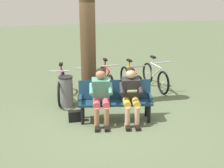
# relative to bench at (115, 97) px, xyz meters

# --- Properties ---
(ground_plane) EXTENTS (40.00, 40.00, 0.00)m
(ground_plane) POSITION_rel_bench_xyz_m (0.17, 0.13, -0.51)
(ground_plane) COLOR #566647
(bench) EXTENTS (1.66, 0.77, 0.87)m
(bench) POSITION_rel_bench_xyz_m (0.00, 0.00, 0.00)
(bench) COLOR navy
(bench) RESTS_ON ground
(person_reading) EXTENTS (0.54, 0.81, 1.20)m
(person_reading) POSITION_rel_bench_xyz_m (-0.29, 0.22, 0.16)
(person_reading) COLOR #262628
(person_reading) RESTS_ON ground
(person_companion) EXTENTS (0.54, 0.81, 1.20)m
(person_companion) POSITION_rel_bench_xyz_m (0.34, 0.10, 0.16)
(person_companion) COLOR #4C8C7A
(person_companion) RESTS_ON ground
(handbag) EXTENTS (0.30, 0.15, 0.24)m
(handbag) POSITION_rel_bench_xyz_m (0.88, -0.08, -0.39)
(handbag) COLOR black
(handbag) RESTS_ON ground
(tree_trunk) EXTENTS (0.37, 0.37, 4.16)m
(tree_trunk) POSITION_rel_bench_xyz_m (0.40, -1.00, 1.58)
(tree_trunk) COLOR #4C3823
(tree_trunk) RESTS_ON ground
(litter_bin) EXTENTS (0.35, 0.35, 0.77)m
(litter_bin) POSITION_rel_bench_xyz_m (0.98, -1.02, -0.12)
(litter_bin) COLOR slate
(litter_bin) RESTS_ON ground
(bicycle_purple) EXTENTS (0.48, 1.68, 0.94)m
(bicycle_purple) POSITION_rel_bench_xyz_m (-1.68, -1.76, -0.15)
(bicycle_purple) COLOR black
(bicycle_purple) RESTS_ON ground
(bicycle_green) EXTENTS (0.48, 1.68, 0.94)m
(bicycle_green) POSITION_rel_bench_xyz_m (-0.87, -1.50, -0.15)
(bicycle_green) COLOR black
(bicycle_green) RESTS_ON ground
(bicycle_red) EXTENTS (0.48, 1.68, 0.94)m
(bicycle_red) POSITION_rel_bench_xyz_m (-0.23, -1.77, -0.15)
(bicycle_red) COLOR black
(bicycle_red) RESTS_ON ground
(bicycle_blue) EXTENTS (0.58, 1.64, 0.94)m
(bicycle_blue) POSITION_rel_bench_xyz_m (0.36, -1.64, -0.15)
(bicycle_blue) COLOR black
(bicycle_blue) RESTS_ON ground
(bicycle_silver) EXTENTS (0.48, 1.67, 0.94)m
(bicycle_silver) POSITION_rel_bench_xyz_m (1.05, -1.54, -0.15)
(bicycle_silver) COLOR black
(bicycle_silver) RESTS_ON ground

